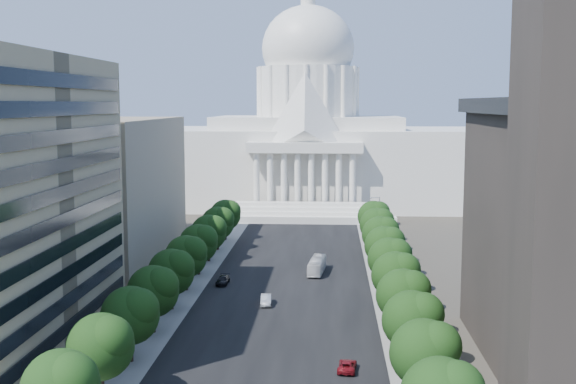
% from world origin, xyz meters
% --- Properties ---
extents(road_asphalt, '(30.00, 260.00, 0.01)m').
position_xyz_m(road_asphalt, '(0.00, 90.00, 0.00)').
color(road_asphalt, black).
rests_on(road_asphalt, ground).
extents(sidewalk_left, '(8.00, 260.00, 0.02)m').
position_xyz_m(sidewalk_left, '(-19.00, 90.00, 0.00)').
color(sidewalk_left, gray).
rests_on(sidewalk_left, ground).
extents(sidewalk_right, '(8.00, 260.00, 0.02)m').
position_xyz_m(sidewalk_right, '(19.00, 90.00, 0.00)').
color(sidewalk_right, gray).
rests_on(sidewalk_right, ground).
extents(capitol, '(120.00, 56.00, 73.00)m').
position_xyz_m(capitol, '(0.00, 184.89, 20.01)').
color(capitol, white).
rests_on(capitol, ground).
extents(office_block_left_far, '(38.00, 52.00, 30.00)m').
position_xyz_m(office_block_left_far, '(-48.00, 100.00, 15.00)').
color(office_block_left_far, gray).
rests_on(office_block_left_far, ground).
extents(tree_l_b, '(7.79, 7.60, 9.97)m').
position_xyz_m(tree_l_b, '(-17.66, 23.81, 6.45)').
color(tree_l_b, '#33261C').
rests_on(tree_l_b, ground).
extents(tree_l_c, '(7.79, 7.60, 9.97)m').
position_xyz_m(tree_l_c, '(-17.66, 35.81, 6.45)').
color(tree_l_c, '#33261C').
rests_on(tree_l_c, ground).
extents(tree_l_d, '(7.79, 7.60, 9.97)m').
position_xyz_m(tree_l_d, '(-17.66, 47.81, 6.45)').
color(tree_l_d, '#33261C').
rests_on(tree_l_d, ground).
extents(tree_l_e, '(7.79, 7.60, 9.97)m').
position_xyz_m(tree_l_e, '(-17.66, 59.81, 6.45)').
color(tree_l_e, '#33261C').
rests_on(tree_l_e, ground).
extents(tree_l_f, '(7.79, 7.60, 9.97)m').
position_xyz_m(tree_l_f, '(-17.66, 71.81, 6.45)').
color(tree_l_f, '#33261C').
rests_on(tree_l_f, ground).
extents(tree_l_g, '(7.79, 7.60, 9.97)m').
position_xyz_m(tree_l_g, '(-17.66, 83.81, 6.45)').
color(tree_l_g, '#33261C').
rests_on(tree_l_g, ground).
extents(tree_l_h, '(7.79, 7.60, 9.97)m').
position_xyz_m(tree_l_h, '(-17.66, 95.81, 6.45)').
color(tree_l_h, '#33261C').
rests_on(tree_l_h, ground).
extents(tree_l_i, '(7.79, 7.60, 9.97)m').
position_xyz_m(tree_l_i, '(-17.66, 107.81, 6.45)').
color(tree_l_i, '#33261C').
rests_on(tree_l_i, ground).
extents(tree_l_j, '(7.79, 7.60, 9.97)m').
position_xyz_m(tree_l_j, '(-17.66, 119.81, 6.45)').
color(tree_l_j, '#33261C').
rests_on(tree_l_j, ground).
extents(tree_r_b, '(7.79, 7.60, 9.97)m').
position_xyz_m(tree_r_b, '(18.34, 23.81, 6.45)').
color(tree_r_b, '#33261C').
rests_on(tree_r_b, ground).
extents(tree_r_c, '(7.79, 7.60, 9.97)m').
position_xyz_m(tree_r_c, '(18.34, 35.81, 6.45)').
color(tree_r_c, '#33261C').
rests_on(tree_r_c, ground).
extents(tree_r_d, '(7.79, 7.60, 9.97)m').
position_xyz_m(tree_r_d, '(18.34, 47.81, 6.45)').
color(tree_r_d, '#33261C').
rests_on(tree_r_d, ground).
extents(tree_r_e, '(7.79, 7.60, 9.97)m').
position_xyz_m(tree_r_e, '(18.34, 59.81, 6.45)').
color(tree_r_e, '#33261C').
rests_on(tree_r_e, ground).
extents(tree_r_f, '(7.79, 7.60, 9.97)m').
position_xyz_m(tree_r_f, '(18.34, 71.81, 6.45)').
color(tree_r_f, '#33261C').
rests_on(tree_r_f, ground).
extents(tree_r_g, '(7.79, 7.60, 9.97)m').
position_xyz_m(tree_r_g, '(18.34, 83.81, 6.45)').
color(tree_r_g, '#33261C').
rests_on(tree_r_g, ground).
extents(tree_r_h, '(7.79, 7.60, 9.97)m').
position_xyz_m(tree_r_h, '(18.34, 95.81, 6.45)').
color(tree_r_h, '#33261C').
rests_on(tree_r_h, ground).
extents(tree_r_i, '(7.79, 7.60, 9.97)m').
position_xyz_m(tree_r_i, '(18.34, 107.81, 6.45)').
color(tree_r_i, '#33261C').
rests_on(tree_r_i, ground).
extents(tree_r_j, '(7.79, 7.60, 9.97)m').
position_xyz_m(tree_r_j, '(18.34, 119.81, 6.45)').
color(tree_r_j, '#33261C').
rests_on(tree_r_j, ground).
extents(streetlight_b, '(2.61, 0.44, 9.00)m').
position_xyz_m(streetlight_b, '(19.90, 35.00, 5.82)').
color(streetlight_b, gray).
rests_on(streetlight_b, ground).
extents(streetlight_c, '(2.61, 0.44, 9.00)m').
position_xyz_m(streetlight_c, '(19.90, 60.00, 5.82)').
color(streetlight_c, gray).
rests_on(streetlight_c, ground).
extents(streetlight_d, '(2.61, 0.44, 9.00)m').
position_xyz_m(streetlight_d, '(19.90, 85.00, 5.82)').
color(streetlight_d, gray).
rests_on(streetlight_d, ground).
extents(streetlight_e, '(2.61, 0.44, 9.00)m').
position_xyz_m(streetlight_e, '(19.90, 110.00, 5.82)').
color(streetlight_e, gray).
rests_on(streetlight_e, ground).
extents(streetlight_f, '(2.61, 0.44, 9.00)m').
position_xyz_m(streetlight_f, '(19.90, 135.00, 5.82)').
color(streetlight_f, gray).
rests_on(streetlight_f, ground).
extents(car_silver, '(2.07, 5.03, 1.62)m').
position_xyz_m(car_silver, '(-2.92, 63.44, 0.81)').
color(car_silver, '#A6A9AE').
rests_on(car_silver, ground).
extents(car_red, '(2.65, 4.92, 1.31)m').
position_xyz_m(car_red, '(9.91, 34.33, 0.66)').
color(car_red, maroon).
rests_on(car_red, ground).
extents(car_dark_b, '(2.24, 5.19, 1.49)m').
position_xyz_m(car_dark_b, '(-12.12, 76.54, 0.74)').
color(car_dark_b, black).
rests_on(car_dark_b, ground).
extents(city_bus, '(3.61, 11.01, 3.01)m').
position_xyz_m(city_bus, '(5.09, 86.60, 1.51)').
color(city_bus, silver).
rests_on(city_bus, ground).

